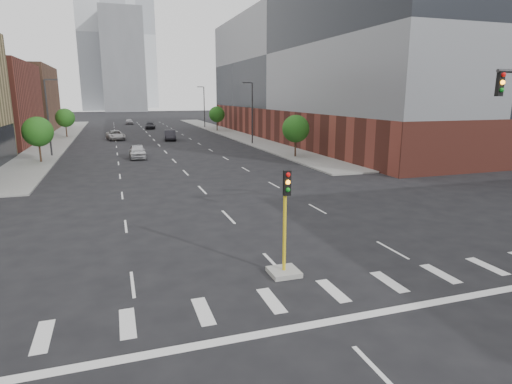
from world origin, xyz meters
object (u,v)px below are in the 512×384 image
car_deep_right (150,126)px  car_distant (129,121)px  median_traffic_signal (284,252)px  car_near_left (138,151)px  car_mid_right (170,135)px  car_far_left (116,135)px

car_deep_right → car_distant: (-3.79, 16.79, 0.04)m
median_traffic_signal → car_deep_right: size_ratio=0.91×
car_near_left → car_distant: bearing=89.2°
car_near_left → car_distant: size_ratio=1.09×
car_mid_right → car_far_left: car_mid_right is taller
car_mid_right → car_deep_right: car_mid_right is taller
median_traffic_signal → car_distant: (-2.29, 98.12, -0.23)m
car_deep_right → car_near_left: bearing=-88.7°
median_traffic_signal → car_near_left: (-3.75, 36.38, -0.17)m
median_traffic_signal → car_mid_right: size_ratio=0.88×
median_traffic_signal → car_far_left: 59.61m
car_far_left → car_deep_right: car_far_left is taller
car_mid_right → car_distant: (-4.79, 42.29, -0.08)m
car_near_left → car_distant: car_near_left is taller
car_mid_right → car_distant: car_mid_right is taller
car_near_left → car_far_left: 23.04m
median_traffic_signal → car_deep_right: bearing=88.9°
car_near_left → car_deep_right: 45.25m
car_deep_right → car_distant: car_distant is taller
car_far_left → car_distant: 38.98m
median_traffic_signal → car_distant: 98.15m
car_mid_right → car_distant: 42.56m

